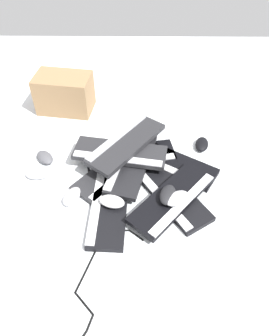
{
  "coord_description": "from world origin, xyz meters",
  "views": [
    {
      "loc": [
        0.0,
        0.99,
        1.14
      ],
      "look_at": [
        0.01,
        -0.06,
        0.06
      ],
      "focal_mm": 35.0,
      "sensor_mm": 36.0,
      "label": 1
    }
  ],
  "objects_px": {
    "keyboard_2": "(170,193)",
    "cardboard_box": "(65,93)",
    "keyboard_7": "(120,153)",
    "mouse_2": "(45,157)",
    "mouse_4": "(37,174)",
    "mouse_6": "(202,144)",
    "mouse_1": "(72,196)",
    "mouse_3": "(168,195)",
    "keyboard_5": "(132,162)",
    "keyboard_8": "(126,143)",
    "keyboard_3": "(172,163)",
    "mouse_0": "(112,201)",
    "keyboard_4": "(131,156)",
    "mouse_5": "(177,198)",
    "keyboard_0": "(115,170)",
    "keyboard_1": "(109,205)",
    "keyboard_6": "(173,199)"
  },
  "relations": [
    {
      "from": "mouse_0",
      "to": "mouse_2",
      "type": "bearing_deg",
      "value": -24.65
    },
    {
      "from": "keyboard_1",
      "to": "keyboard_8",
      "type": "distance_m",
      "value": 0.33
    },
    {
      "from": "keyboard_5",
      "to": "mouse_6",
      "type": "distance_m",
      "value": 0.4
    },
    {
      "from": "keyboard_5",
      "to": "keyboard_3",
      "type": "bearing_deg",
      "value": -172.54
    },
    {
      "from": "keyboard_5",
      "to": "keyboard_8",
      "type": "distance_m",
      "value": 0.1
    },
    {
      "from": "keyboard_8",
      "to": "mouse_5",
      "type": "relative_size",
      "value": 4.02
    },
    {
      "from": "keyboard_2",
      "to": "mouse_3",
      "type": "distance_m",
      "value": 0.1
    },
    {
      "from": "keyboard_2",
      "to": "cardboard_box",
      "type": "xyz_separation_m",
      "value": [
        0.56,
        -0.65,
        0.09
      ]
    },
    {
      "from": "mouse_1",
      "to": "mouse_4",
      "type": "relative_size",
      "value": 1.0
    },
    {
      "from": "keyboard_1",
      "to": "mouse_4",
      "type": "relative_size",
      "value": 4.05
    },
    {
      "from": "keyboard_1",
      "to": "keyboard_2",
      "type": "distance_m",
      "value": 0.28
    },
    {
      "from": "mouse_1",
      "to": "keyboard_1",
      "type": "bearing_deg",
      "value": -82.0
    },
    {
      "from": "keyboard_5",
      "to": "mouse_2",
      "type": "relative_size",
      "value": 4.21
    },
    {
      "from": "keyboard_8",
      "to": "mouse_5",
      "type": "xyz_separation_m",
      "value": [
        -0.22,
        0.32,
        -0.02
      ]
    },
    {
      "from": "mouse_1",
      "to": "mouse_3",
      "type": "distance_m",
      "value": 0.42
    },
    {
      "from": "keyboard_2",
      "to": "keyboard_5",
      "type": "relative_size",
      "value": 0.97
    },
    {
      "from": "keyboard_2",
      "to": "mouse_2",
      "type": "xyz_separation_m",
      "value": [
        0.6,
        -0.22,
        0.01
      ]
    },
    {
      "from": "keyboard_7",
      "to": "mouse_3",
      "type": "height_order",
      "value": "mouse_3"
    },
    {
      "from": "keyboard_3",
      "to": "cardboard_box",
      "type": "relative_size",
      "value": 1.48
    },
    {
      "from": "keyboard_1",
      "to": "keyboard_3",
      "type": "xyz_separation_m",
      "value": [
        -0.29,
        -0.26,
        0.0
      ]
    },
    {
      "from": "mouse_5",
      "to": "cardboard_box",
      "type": "bearing_deg",
      "value": 95.08
    },
    {
      "from": "keyboard_6",
      "to": "keyboard_7",
      "type": "bearing_deg",
      "value": -46.91
    },
    {
      "from": "keyboard_7",
      "to": "mouse_6",
      "type": "xyz_separation_m",
      "value": [
        -0.42,
        -0.13,
        -0.05
      ]
    },
    {
      "from": "mouse_4",
      "to": "mouse_6",
      "type": "height_order",
      "value": "same"
    },
    {
      "from": "keyboard_0",
      "to": "keyboard_2",
      "type": "height_order",
      "value": "same"
    },
    {
      "from": "keyboard_5",
      "to": "mouse_2",
      "type": "bearing_deg",
      "value": -7.33
    },
    {
      "from": "keyboard_6",
      "to": "cardboard_box",
      "type": "bearing_deg",
      "value": -51.36
    },
    {
      "from": "keyboard_1",
      "to": "mouse_2",
      "type": "height_order",
      "value": "mouse_2"
    },
    {
      "from": "mouse_6",
      "to": "keyboard_8",
      "type": "bearing_deg",
      "value": 116.84
    },
    {
      "from": "mouse_1",
      "to": "cardboard_box",
      "type": "relative_size",
      "value": 0.36
    },
    {
      "from": "mouse_0",
      "to": "mouse_6",
      "type": "height_order",
      "value": "mouse_0"
    },
    {
      "from": "keyboard_5",
      "to": "mouse_3",
      "type": "bearing_deg",
      "value": 124.49
    },
    {
      "from": "mouse_3",
      "to": "mouse_6",
      "type": "bearing_deg",
      "value": 168.98
    },
    {
      "from": "keyboard_2",
      "to": "keyboard_7",
      "type": "xyz_separation_m",
      "value": [
        0.23,
        -0.19,
        0.06
      ]
    },
    {
      "from": "keyboard_0",
      "to": "keyboard_1",
      "type": "xyz_separation_m",
      "value": [
        0.02,
        0.21,
        0.0
      ]
    },
    {
      "from": "keyboard_4",
      "to": "keyboard_5",
      "type": "bearing_deg",
      "value": 93.1
    },
    {
      "from": "mouse_3",
      "to": "keyboard_5",
      "type": "bearing_deg",
      "value": -128.83
    },
    {
      "from": "keyboard_7",
      "to": "mouse_3",
      "type": "xyz_separation_m",
      "value": [
        -0.21,
        0.26,
        0.01
      ]
    },
    {
      "from": "mouse_0",
      "to": "keyboard_2",
      "type": "bearing_deg",
      "value": -146.4
    },
    {
      "from": "keyboard_1",
      "to": "keyboard_6",
      "type": "height_order",
      "value": "keyboard_6"
    },
    {
      "from": "cardboard_box",
      "to": "mouse_1",
      "type": "bearing_deg",
      "value": 100.6
    },
    {
      "from": "keyboard_5",
      "to": "mouse_4",
      "type": "bearing_deg",
      "value": 7.22
    },
    {
      "from": "mouse_1",
      "to": "mouse_4",
      "type": "height_order",
      "value": "same"
    },
    {
      "from": "mouse_2",
      "to": "mouse_4",
      "type": "bearing_deg",
      "value": -47.98
    },
    {
      "from": "keyboard_2",
      "to": "mouse_1",
      "type": "relative_size",
      "value": 4.11
    },
    {
      "from": "keyboard_8",
      "to": "mouse_2",
      "type": "height_order",
      "value": "keyboard_8"
    },
    {
      "from": "keyboard_0",
      "to": "cardboard_box",
      "type": "height_order",
      "value": "cardboard_box"
    },
    {
      "from": "keyboard_8",
      "to": "mouse_6",
      "type": "relative_size",
      "value": 4.02
    },
    {
      "from": "keyboard_3",
      "to": "mouse_4",
      "type": "height_order",
      "value": "mouse_4"
    },
    {
      "from": "mouse_2",
      "to": "keyboard_7",
      "type": "bearing_deg",
      "value": 46.37
    }
  ]
}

